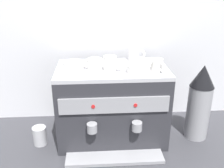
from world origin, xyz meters
name	(u,v)px	position (x,y,z in m)	size (l,w,h in m)	color
ground_plane	(112,136)	(0.00, 0.00, 0.00)	(4.00, 4.00, 0.00)	#38383D
tiled_backsplash_wall	(109,49)	(0.00, 0.30, 0.49)	(2.80, 0.03, 0.98)	silver
espresso_machine	(112,104)	(0.00, 0.00, 0.23)	(0.64, 0.47, 0.46)	#2D2D33
ceramic_cup_0	(111,63)	(-0.01, -0.04, 0.50)	(0.11, 0.08, 0.08)	white
ceramic_cup_1	(94,64)	(-0.10, -0.02, 0.49)	(0.12, 0.08, 0.06)	white
ceramic_cup_2	(134,54)	(0.14, 0.12, 0.51)	(0.10, 0.06, 0.08)	white
ceramic_cup_3	(158,65)	(0.25, -0.07, 0.50)	(0.06, 0.09, 0.07)	white
ceramic_bowl_0	(138,69)	(0.14, -0.09, 0.48)	(0.13, 0.13, 0.04)	white
ceramic_bowl_1	(149,63)	(0.22, 0.03, 0.48)	(0.09, 0.09, 0.03)	white
ceramic_bowl_2	(74,65)	(-0.22, 0.01, 0.48)	(0.12, 0.12, 0.04)	white
coffee_grinder	(200,102)	(0.53, -0.03, 0.24)	(0.14, 0.14, 0.48)	#939399
milk_pitcher	(40,136)	(-0.44, -0.05, 0.06)	(0.08, 0.08, 0.11)	#B7B7BC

